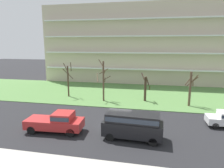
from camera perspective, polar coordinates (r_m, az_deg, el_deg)
The scene contains 9 objects.
ground at distance 20.34m, azimuth 2.13°, elevation -12.51°, with size 160.00×160.00×0.00m, color #232326.
grass_lawn_strip at distance 33.51m, azimuth 6.05°, elevation -2.82°, with size 80.00×16.00×0.08m, color #547F42.
apartment_building at distance 46.91m, azimuth 8.00°, elevation 11.18°, with size 40.75×13.89×16.27m.
tree_far_left at distance 31.76m, azimuth -12.48°, elevation 1.31°, with size 1.54×1.75×5.54m.
tree_left at distance 28.63m, azimuth -2.53°, elevation 1.20°, with size 2.18×2.17×6.15m.
tree_center at distance 29.06m, azimuth 9.60°, elevation -1.12°, with size 1.39×1.34×4.22m.
tree_right at distance 28.30m, azimuth 21.61°, elevation -0.92°, with size 1.71×1.47×4.71m.
pickup_red_center_left at distance 19.89m, azimuth -15.54°, elevation -10.35°, with size 5.51×2.32×1.95m.
van_black_center_right at distance 17.80m, azimuth 5.95°, elevation -11.30°, with size 5.30×2.26×2.36m.
Camera 1 is at (2.97, -18.35, 8.26)m, focal length 31.85 mm.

